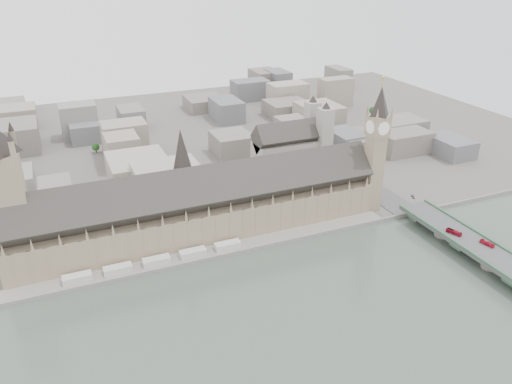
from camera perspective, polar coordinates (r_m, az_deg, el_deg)
name	(u,v)px	position (r m, az deg, el deg)	size (l,w,h in m)	color
ground	(211,248)	(354.48, -5.17, -6.40)	(900.00, 900.00, 0.00)	#595651
embankment_wall	(218,257)	(341.55, -4.39, -7.41)	(600.00, 1.50, 3.00)	gray
river_terrace	(214,252)	(347.86, -4.79, -6.86)	(270.00, 15.00, 2.00)	gray
terrace_tents	(156,261)	(338.79, -11.32, -7.69)	(118.00, 7.00, 4.00)	silver
palace_of_westminster	(201,208)	(359.85, -6.30, -1.79)	(265.00, 40.73, 55.44)	gray
elizabeth_tower	(376,141)	(394.13, 13.60, 5.70)	(17.00, 17.00, 107.50)	gray
victoria_tower	(5,192)	(342.59, -26.76, 0.05)	(30.00, 30.00, 100.00)	gray
central_tower	(182,161)	(348.58, -8.45, 3.52)	(13.00, 13.00, 48.00)	gray
westminster_bridge	(483,255)	(368.13, 24.48, -6.61)	(25.00, 325.00, 10.25)	#474749
westminster_abbey	(292,149)	(461.08, 4.17, 4.87)	(68.00, 36.00, 64.00)	gray
city_skyline_inland	(140,124)	(566.11, -13.10, 7.54)	(720.00, 360.00, 38.00)	gray
park_trees	(175,206)	(399.40, -9.27, -1.54)	(110.00, 30.00, 15.00)	#184217
red_bus_north	(454,232)	(375.09, 21.68, -4.28)	(2.58, 11.05, 3.08)	maroon
red_bus_south	(487,243)	(370.21, 24.91, -5.34)	(2.34, 10.01, 2.79)	red
car_approach	(413,197)	(419.54, 17.51, -0.53)	(2.29, 5.64, 1.64)	gray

